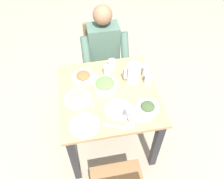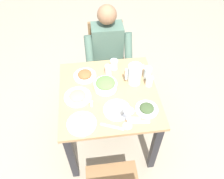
% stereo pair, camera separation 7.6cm
% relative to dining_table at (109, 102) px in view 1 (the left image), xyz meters
% --- Properties ---
extents(ground_plane, '(8.00, 8.00, 0.00)m').
position_rel_dining_table_xyz_m(ground_plane, '(0.00, 0.00, -0.60)').
color(ground_plane, '#9E937F').
extents(dining_table, '(0.84, 0.84, 0.73)m').
position_rel_dining_table_xyz_m(dining_table, '(0.00, 0.00, 0.00)').
color(dining_table, tan).
rests_on(dining_table, ground_plane).
extents(chair_near, '(0.40, 0.40, 0.88)m').
position_rel_dining_table_xyz_m(chair_near, '(-0.07, -0.79, -0.10)').
color(chair_near, olive).
rests_on(chair_near, ground_plane).
extents(diner_near, '(0.48, 0.53, 1.17)m').
position_rel_dining_table_xyz_m(diner_near, '(-0.07, -0.59, 0.04)').
color(diner_near, '#4C6B5B').
rests_on(diner_near, ground_plane).
extents(water_pitcher, '(0.16, 0.12, 0.19)m').
position_rel_dining_table_xyz_m(water_pitcher, '(-0.24, -0.10, 0.23)').
color(water_pitcher, silver).
rests_on(water_pitcher, dining_table).
extents(salad_bowl, '(0.20, 0.20, 0.09)m').
position_rel_dining_table_xyz_m(salad_bowl, '(0.02, -0.06, 0.18)').
color(salad_bowl, white).
rests_on(salad_bowl, dining_table).
extents(plate_beans, '(0.23, 0.23, 0.05)m').
position_rel_dining_table_xyz_m(plate_beans, '(0.24, 0.29, 0.15)').
color(plate_beans, white).
rests_on(plate_beans, dining_table).
extents(plate_dolmas, '(0.19, 0.19, 0.05)m').
position_rel_dining_table_xyz_m(plate_dolmas, '(-0.28, 0.22, 0.15)').
color(plate_dolmas, white).
rests_on(plate_dolmas, dining_table).
extents(plate_yoghurt, '(0.22, 0.22, 0.06)m').
position_rel_dining_table_xyz_m(plate_yoghurt, '(-0.04, 0.20, 0.15)').
color(plate_yoghurt, white).
rests_on(plate_yoghurt, dining_table).
extents(plate_rice_curry, '(0.21, 0.21, 0.06)m').
position_rel_dining_table_xyz_m(plate_rice_curry, '(0.19, -0.22, 0.15)').
color(plate_rice_curry, white).
rests_on(plate_rice_curry, dining_table).
extents(plate_fries, '(0.23, 0.23, 0.05)m').
position_rel_dining_table_xyz_m(plate_fries, '(0.26, 0.02, 0.15)').
color(plate_fries, white).
rests_on(plate_fries, dining_table).
extents(water_glass_near_left, '(0.07, 0.07, 0.10)m').
position_rel_dining_table_xyz_m(water_glass_near_left, '(-0.09, -0.30, 0.18)').
color(water_glass_near_left, silver).
rests_on(water_glass_near_left, dining_table).
extents(water_glass_center, '(0.06, 0.06, 0.09)m').
position_rel_dining_table_xyz_m(water_glass_center, '(-0.36, -0.04, 0.18)').
color(water_glass_center, silver).
rests_on(water_glass_center, dining_table).
extents(water_glass_far_left, '(0.06, 0.06, 0.10)m').
position_rel_dining_table_xyz_m(water_glass_far_left, '(-0.02, -0.23, 0.18)').
color(water_glass_far_left, silver).
rests_on(water_glass_far_left, dining_table).
extents(water_glass_far_right, '(0.07, 0.07, 0.11)m').
position_rel_dining_table_xyz_m(water_glass_far_right, '(-0.37, -0.14, 0.19)').
color(water_glass_far_right, silver).
rests_on(water_glass_far_right, dining_table).
extents(wine_glass, '(0.08, 0.08, 0.20)m').
position_rel_dining_table_xyz_m(wine_glass, '(-0.10, 0.35, 0.27)').
color(wine_glass, silver).
rests_on(wine_glass, dining_table).
extents(salt_shaker, '(0.03, 0.03, 0.05)m').
position_rel_dining_table_xyz_m(salt_shaker, '(0.15, 0.12, 0.16)').
color(salt_shaker, white).
rests_on(salt_shaker, dining_table).
extents(fork_near, '(0.17, 0.05, 0.01)m').
position_rel_dining_table_xyz_m(fork_near, '(-0.13, 0.29, 0.14)').
color(fork_near, silver).
rests_on(fork_near, dining_table).
extents(knife_near, '(0.18, 0.09, 0.01)m').
position_rel_dining_table_xyz_m(knife_near, '(0.01, 0.35, 0.14)').
color(knife_near, silver).
rests_on(knife_near, dining_table).
extents(fork_far, '(0.17, 0.05, 0.01)m').
position_rel_dining_table_xyz_m(fork_far, '(-0.20, 0.33, 0.14)').
color(fork_far, silver).
rests_on(fork_far, dining_table).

